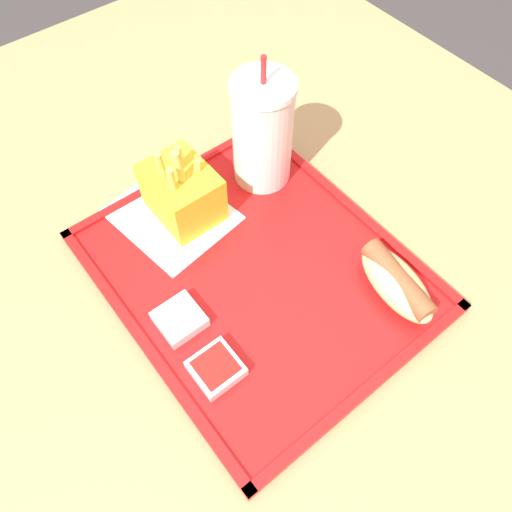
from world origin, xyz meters
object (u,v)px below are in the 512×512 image
at_px(fries_carton, 182,192).
at_px(soda_cup, 263,132).
at_px(sauce_cup_mayo, 180,319).
at_px(sauce_cup_ketchup, 216,368).
at_px(hot_dog_far, 397,282).

bearing_deg(fries_carton, soda_cup, 85.10).
bearing_deg(fries_carton, sauce_cup_mayo, -36.20).
height_order(fries_carton, sauce_cup_ketchup, fries_carton).
bearing_deg(hot_dog_far, fries_carton, -153.68).
relative_size(hot_dog_far, fries_carton, 1.06).
height_order(hot_dog_far, fries_carton, fries_carton).
xyz_separation_m(hot_dog_far, fries_carton, (-0.26, -0.13, 0.02)).
relative_size(hot_dog_far, sauce_cup_mayo, 2.44).
bearing_deg(soda_cup, fries_carton, -94.90).
distance_m(soda_cup, fries_carton, 0.13).
bearing_deg(soda_cup, sauce_cup_ketchup, -48.52).
distance_m(sauce_cup_mayo, sauce_cup_ketchup, 0.07).
xyz_separation_m(hot_dog_far, sauce_cup_mayo, (-0.12, -0.22, -0.01)).
distance_m(hot_dog_far, sauce_cup_mayo, 0.26).
distance_m(fries_carton, sauce_cup_ketchup, 0.23).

